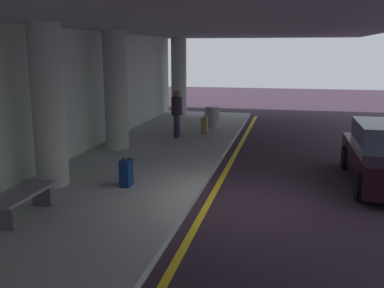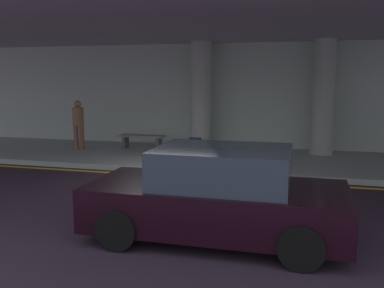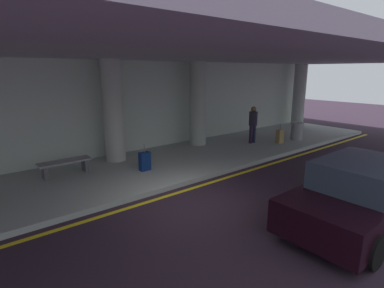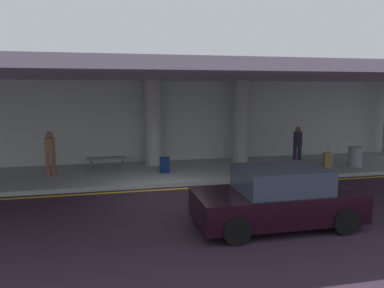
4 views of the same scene
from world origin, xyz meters
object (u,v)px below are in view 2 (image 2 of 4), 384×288
Objects in this scene: support_column_center at (323,97)px; car_black at (218,196)px; person_waiting_for_ride at (78,121)px; suitcase_upright_secondary at (195,148)px; bench_metal at (142,139)px; support_column_left_mid at (201,96)px.

support_column_center reaches higher than car_black.
support_column_center is 2.17× the size of person_waiting_for_ride.
car_black is (-1.84, -7.72, -1.26)m from support_column_center.
person_waiting_for_ride is at bearing -172.08° from support_column_center.
bench_metal is (-2.21, 1.18, 0.04)m from suitcase_upright_secondary.
support_column_left_mid is 4.00m from support_column_center.
support_column_left_mid is at bearing 15.10° from bench_metal.
support_column_center is at bearing -103.56° from car_black.
support_column_left_mid reaches higher than bench_metal.
person_waiting_for_ride is 4.40m from suitcase_upright_secondary.
person_waiting_for_ride is (-8.07, -1.12, -0.86)m from support_column_center.
bench_metal is at bearing 73.62° from person_waiting_for_ride.
support_column_left_mid is 4.31m from person_waiting_for_ride.
support_column_center is 4.06× the size of suitcase_upright_secondary.
suitcase_upright_secondary is at bearing -155.56° from support_column_center.
suitcase_upright_secondary is at bearing -28.02° from bench_metal.
suitcase_upright_secondary is 2.51m from bench_metal.
support_column_left_mid reaches higher than suitcase_upright_secondary.
support_column_center is 8.03m from car_black.
support_column_left_mid is at bearing 117.79° from suitcase_upright_secondary.
support_column_center is (4.00, 0.00, 0.00)m from support_column_left_mid.
car_black reaches higher than bench_metal.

